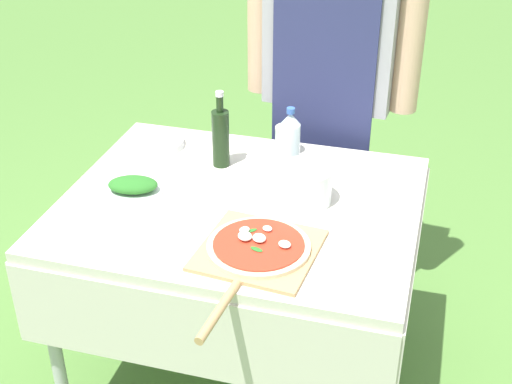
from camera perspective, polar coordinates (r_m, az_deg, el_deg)
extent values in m
plane|color=#517F38|center=(2.73, -1.09, -14.86)|extent=(12.00, 12.00, 0.00)
cube|color=beige|center=(2.25, -1.28, -1.09)|extent=(1.11, 0.90, 0.04)
cube|color=beige|center=(2.00, -5.06, -11.54)|extent=(1.11, 0.01, 0.28)
cube|color=beige|center=(2.71, 1.53, 0.90)|extent=(1.11, 0.01, 0.28)
cube|color=beige|center=(2.53, -13.43, -2.32)|extent=(0.01, 0.90, 0.28)
cube|color=beige|center=(2.27, 12.47, -6.46)|extent=(0.01, 0.90, 0.28)
cylinder|color=#B7B7BC|center=(2.38, -15.74, -12.17)|extent=(0.04, 0.04, 0.74)
cylinder|color=#B7B7BC|center=(2.92, -8.29, -2.37)|extent=(0.04, 0.04, 0.74)
cylinder|color=#B7B7BC|center=(2.72, 11.29, -5.40)|extent=(0.04, 0.04, 0.74)
cylinder|color=#4C4C51|center=(2.92, 7.06, -0.86)|extent=(0.13, 0.13, 0.87)
cylinder|color=#4C4C51|center=(2.95, 3.82, -0.24)|extent=(0.13, 0.13, 0.87)
cube|color=#99999E|center=(2.63, 6.25, 13.88)|extent=(0.49, 0.24, 0.65)
cube|color=navy|center=(2.61, 5.31, 8.09)|extent=(0.38, 0.04, 0.95)
cylinder|color=tan|center=(2.58, 12.29, 12.41)|extent=(0.10, 0.10, 0.58)
cylinder|color=tan|center=(2.71, 0.41, 13.96)|extent=(0.10, 0.10, 0.58)
cube|color=tan|center=(2.01, 0.22, -4.66)|extent=(0.35, 0.35, 0.01)
cylinder|color=tan|center=(1.80, -2.97, -9.45)|extent=(0.05, 0.24, 0.02)
cylinder|color=beige|center=(2.00, 0.22, -4.38)|extent=(0.29, 0.29, 0.01)
cylinder|color=red|center=(2.00, 0.22, -4.18)|extent=(0.26, 0.26, 0.00)
ellipsoid|color=white|center=(1.98, 2.30, -4.20)|extent=(0.05, 0.05, 0.01)
ellipsoid|color=white|center=(2.00, 0.26, -3.70)|extent=(0.06, 0.06, 0.02)
ellipsoid|color=white|center=(2.01, -0.90, -3.54)|extent=(0.06, 0.06, 0.02)
ellipsoid|color=white|center=(2.04, -0.93, -3.04)|extent=(0.04, 0.04, 0.01)
ellipsoid|color=white|center=(2.05, 0.92, -2.94)|extent=(0.04, 0.04, 0.01)
ellipsoid|color=#286B23|center=(2.02, -0.80, -3.54)|extent=(0.03, 0.04, 0.00)
ellipsoid|color=#286B23|center=(1.97, 0.04, -4.60)|extent=(0.04, 0.03, 0.00)
ellipsoid|color=#286B23|center=(2.04, -0.37, -3.09)|extent=(0.04, 0.04, 0.00)
cylinder|color=black|center=(2.41, -2.84, 4.28)|extent=(0.06, 0.06, 0.20)
cylinder|color=black|center=(2.36, -2.92, 7.05)|extent=(0.02, 0.02, 0.06)
cylinder|color=silver|center=(2.34, -2.94, 7.85)|extent=(0.03, 0.03, 0.02)
cylinder|color=silver|center=(2.35, 2.71, 3.36)|extent=(0.07, 0.07, 0.19)
cone|color=silver|center=(2.30, 2.78, 5.86)|extent=(0.07, 0.07, 0.04)
cylinder|color=#335BB2|center=(2.29, 2.80, 6.53)|extent=(0.03, 0.03, 0.02)
cube|color=silver|center=(2.32, -9.77, 0.04)|extent=(0.21, 0.16, 0.01)
ellipsoid|color=#286B23|center=(2.31, -9.82, 0.58)|extent=(0.18, 0.13, 0.05)
cylinder|color=silver|center=(2.22, 3.85, 0.57)|extent=(0.17, 0.17, 0.12)
cylinder|color=white|center=(2.61, -8.20, 3.75)|extent=(0.23, 0.23, 0.00)
cylinder|color=white|center=(2.60, -8.21, 3.84)|extent=(0.22, 0.22, 0.00)
cylinder|color=white|center=(2.60, -8.22, 3.94)|extent=(0.22, 0.22, 0.00)
cylinder|color=white|center=(2.60, -8.23, 4.04)|extent=(0.22, 0.22, 0.00)
cylinder|color=white|center=(2.60, -8.23, 4.14)|extent=(0.22, 0.22, 0.00)
cylinder|color=silver|center=(2.52, 2.47, 4.09)|extent=(0.08, 0.08, 0.09)
cylinder|color=red|center=(2.52, 2.46, 3.82)|extent=(0.07, 0.07, 0.06)
cylinder|color=#B7B2A3|center=(2.49, 2.49, 5.11)|extent=(0.08, 0.08, 0.01)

